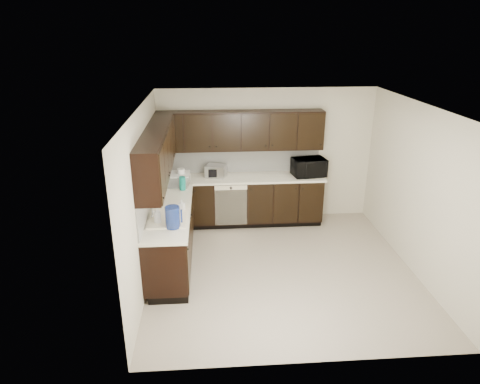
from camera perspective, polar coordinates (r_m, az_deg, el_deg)
name	(u,v)px	position (r m, az deg, el deg)	size (l,w,h in m)	color
floor	(281,269)	(6.78, 5.48, -10.13)	(4.00, 4.00, 0.00)	#ADA18F
ceiling	(287,107)	(5.89, 6.34, 11.16)	(4.00, 4.00, 0.00)	white
wall_back	(266,155)	(8.10, 3.49, 4.91)	(4.00, 0.02, 2.50)	beige
wall_left	(144,198)	(6.21, -12.63, -0.73)	(0.02, 4.00, 2.50)	beige
wall_right	(418,190)	(6.85, 22.59, 0.22)	(0.02, 4.00, 2.50)	beige
wall_front	(317,265)	(4.46, 10.26, -9.62)	(4.00, 0.02, 2.50)	beige
lower_cabinets	(214,217)	(7.48, -3.43, -3.32)	(3.00, 2.80, 0.90)	black
countertop	(214,190)	(7.28, -3.54, 0.30)	(3.03, 2.83, 0.04)	white
backsplash	(201,172)	(7.40, -5.23, 2.72)	(3.00, 2.80, 0.48)	white
upper_cabinets	(207,140)	(7.12, -4.46, 6.96)	(3.00, 2.80, 0.70)	black
dishwasher	(231,203)	(7.71, -1.22, -1.44)	(0.58, 0.04, 0.78)	#F2E8C6
sink	(169,221)	(6.30, -9.51, -3.82)	(0.54, 0.82, 0.42)	#F2E8C6
microwave	(309,167)	(7.96, 9.15, 3.29)	(0.59, 0.40, 0.33)	black
soap_bottle_a	(182,205)	(6.44, -7.78, -1.72)	(0.08, 0.08, 0.17)	gray
soap_bottle_b	(157,215)	(6.05, -10.95, -3.04)	(0.10, 0.10, 0.26)	gray
toaster_oven	(216,171)	(7.82, -3.21, 2.81)	(0.35, 0.26, 0.22)	silver
storage_bin	(174,180)	(7.49, -8.78, 1.65)	(0.51, 0.37, 0.20)	white
blue_pitcher	(173,217)	(5.89, -8.97, -3.34)	(0.20, 0.20, 0.30)	navy
teal_tumbler	(182,183)	(7.24, -7.68, 1.15)	(0.10, 0.10, 0.23)	#0B7C6F
paper_towel_roll	(181,177)	(7.47, -7.84, 2.02)	(0.13, 0.13, 0.29)	white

